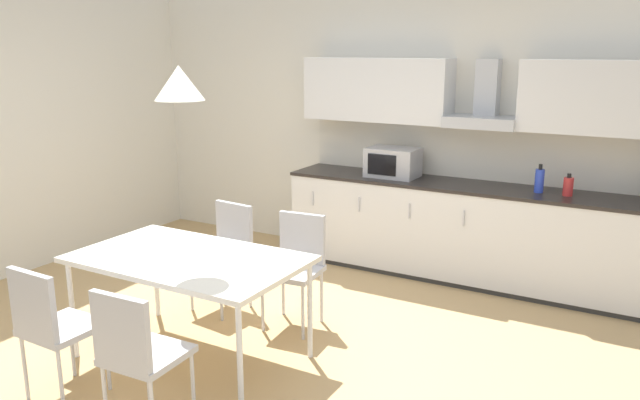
# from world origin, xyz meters

# --- Properties ---
(ground_plane) EXTENTS (8.62, 7.43, 0.02)m
(ground_plane) POSITION_xyz_m (0.00, 0.00, -0.01)
(ground_plane) COLOR tan
(wall_back) EXTENTS (6.90, 0.10, 2.80)m
(wall_back) POSITION_xyz_m (0.00, 2.53, 1.40)
(wall_back) COLOR silver
(wall_back) RESTS_ON ground_plane
(kitchen_counter) EXTENTS (3.58, 0.62, 0.91)m
(kitchen_counter) POSITION_xyz_m (0.95, 2.18, 0.46)
(kitchen_counter) COLOR #333333
(kitchen_counter) RESTS_ON ground_plane
(backsplash_tile) EXTENTS (3.56, 0.02, 0.48)m
(backsplash_tile) POSITION_xyz_m (0.95, 2.46, 1.15)
(backsplash_tile) COLOR silver
(backsplash_tile) RESTS_ON kitchen_counter
(upper_wall_cabinets) EXTENTS (3.56, 0.40, 0.60)m
(upper_wall_cabinets) POSITION_xyz_m (0.95, 2.31, 1.71)
(upper_wall_cabinets) COLOR silver
(microwave) EXTENTS (0.48, 0.35, 0.28)m
(microwave) POSITION_xyz_m (0.14, 2.18, 1.05)
(microwave) COLOR #ADADB2
(microwave) RESTS_ON kitchen_counter
(bottle_red) EXTENTS (0.08, 0.08, 0.19)m
(bottle_red) POSITION_xyz_m (1.74, 2.16, 0.99)
(bottle_red) COLOR red
(bottle_red) RESTS_ON kitchen_counter
(bottle_blue) EXTENTS (0.08, 0.08, 0.25)m
(bottle_blue) POSITION_xyz_m (1.51, 2.17, 1.01)
(bottle_blue) COLOR blue
(bottle_blue) RESTS_ON kitchen_counter
(dining_table) EXTENTS (1.55, 0.93, 0.74)m
(dining_table) POSITION_xyz_m (-0.31, -0.26, 0.70)
(dining_table) COLOR silver
(dining_table) RESTS_ON ground_plane
(chair_far_left) EXTENTS (0.44, 0.44, 0.87)m
(chair_far_left) POSITION_xyz_m (-0.65, 0.58, 0.53)
(chair_far_left) COLOR #B2B2B7
(chair_far_left) RESTS_ON ground_plane
(chair_far_right) EXTENTS (0.44, 0.44, 0.87)m
(chair_far_right) POSITION_xyz_m (0.03, 0.58, 0.53)
(chair_far_right) COLOR #B2B2B7
(chair_far_right) RESTS_ON ground_plane
(chair_near_right) EXTENTS (0.42, 0.42, 0.87)m
(chair_near_right) POSITION_xyz_m (0.05, -1.11, 0.53)
(chair_near_right) COLOR #B2B2B7
(chair_near_right) RESTS_ON ground_plane
(chair_near_left) EXTENTS (0.41, 0.41, 0.87)m
(chair_near_left) POSITION_xyz_m (-0.66, -1.11, 0.53)
(chair_near_left) COLOR #B2B2B7
(chair_near_left) RESTS_ON ground_plane
(pendant_lamp) EXTENTS (0.32, 0.32, 0.22)m
(pendant_lamp) POSITION_xyz_m (-0.31, -0.26, 1.90)
(pendant_lamp) COLOR silver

